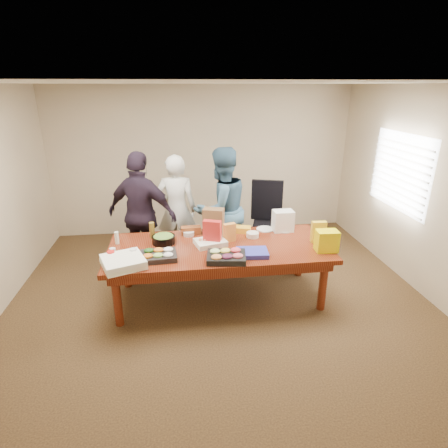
{
  "coord_description": "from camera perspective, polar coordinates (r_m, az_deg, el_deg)",
  "views": [
    {
      "loc": [
        -0.5,
        -4.22,
        2.68
      ],
      "look_at": [
        0.08,
        0.1,
        1.01
      ],
      "focal_mm": 29.19,
      "sensor_mm": 36.0,
      "label": 1
    }
  ],
  "objects": [
    {
      "name": "floor",
      "position": [
        5.02,
        -0.74,
        -11.39
      ],
      "size": [
        5.5,
        5.0,
        0.02
      ],
      "primitive_type": "cube",
      "color": "#47301E",
      "rests_on": "ground"
    },
    {
      "name": "ceiling",
      "position": [
        4.25,
        -0.93,
        21.38
      ],
      "size": [
        5.5,
        5.0,
        0.02
      ],
      "primitive_type": "cube",
      "color": "white",
      "rests_on": "wall_back"
    },
    {
      "name": "wall_back",
      "position": [
        6.86,
        -3.35,
        9.75
      ],
      "size": [
        5.5,
        0.04,
        2.7
      ],
      "primitive_type": "cube",
      "color": "beige",
      "rests_on": "floor"
    },
    {
      "name": "wall_front",
      "position": [
        2.23,
        7.17,
        -15.83
      ],
      "size": [
        5.5,
        0.04,
        2.7
      ],
      "primitive_type": "cube",
      "color": "beige",
      "rests_on": "floor"
    },
    {
      "name": "wall_right",
      "position": [
        5.49,
        29.11,
        4.27
      ],
      "size": [
        0.04,
        5.0,
        2.7
      ],
      "primitive_type": "cube",
      "color": "beige",
      "rests_on": "floor"
    },
    {
      "name": "window_panel",
      "position": [
        5.91,
        25.81,
        7.38
      ],
      "size": [
        0.03,
        1.4,
        1.1
      ],
      "primitive_type": "cube",
      "color": "white",
      "rests_on": "wall_right"
    },
    {
      "name": "window_blinds",
      "position": [
        5.89,
        25.48,
        7.39
      ],
      "size": [
        0.04,
        1.36,
        1.0
      ],
      "primitive_type": "cube",
      "color": "beige",
      "rests_on": "wall_right"
    },
    {
      "name": "conference_table",
      "position": [
        4.83,
        -0.77,
        -7.53
      ],
      "size": [
        2.8,
        1.2,
        0.75
      ],
      "primitive_type": "cube",
      "color": "#4C1C0F",
      "rests_on": "floor"
    },
    {
      "name": "office_chair",
      "position": [
        5.85,
        7.16,
        -0.01
      ],
      "size": [
        0.77,
        0.77,
        1.21
      ],
      "primitive_type": "cube",
      "rotation": [
        0.0,
        0.0,
        -0.29
      ],
      "color": "black",
      "rests_on": "floor"
    },
    {
      "name": "person_center",
      "position": [
        5.7,
        -7.42,
        2.2
      ],
      "size": [
        0.68,
        0.49,
        1.73
      ],
      "primitive_type": "imported",
      "rotation": [
        0.0,
        0.0,
        3.01
      ],
      "color": "silver",
      "rests_on": "floor"
    },
    {
      "name": "person_right",
      "position": [
        5.46,
        -0.42,
        2.3
      ],
      "size": [
        1.13,
        1.04,
        1.86
      ],
      "primitive_type": "imported",
      "rotation": [
        0.0,
        0.0,
        3.62
      ],
      "color": "#395F7B",
      "rests_on": "floor"
    },
    {
      "name": "person_left",
      "position": [
        5.41,
        -12.71,
        1.42
      ],
      "size": [
        1.16,
        0.87,
        1.84
      ],
      "primitive_type": "imported",
      "rotation": [
        0.0,
        0.0,
        2.69
      ],
      "color": "black",
      "rests_on": "floor"
    },
    {
      "name": "veggie_tray",
      "position": [
        4.4,
        -10.22,
        -4.96
      ],
      "size": [
        0.44,
        0.35,
        0.06
      ],
      "primitive_type": "cube",
      "rotation": [
        0.0,
        0.0,
        0.06
      ],
      "color": "black",
      "rests_on": "conference_table"
    },
    {
      "name": "fruit_tray",
      "position": [
        4.3,
        0.35,
        -5.2
      ],
      "size": [
        0.5,
        0.41,
        0.07
      ],
      "primitive_type": "cube",
      "rotation": [
        0.0,
        0.0,
        -0.14
      ],
      "color": "black",
      "rests_on": "conference_table"
    },
    {
      "name": "sheet_cake",
      "position": [
        4.69,
        -2.14,
        -2.9
      ],
      "size": [
        0.44,
        0.37,
        0.07
      ],
      "primitive_type": "cube",
      "rotation": [
        0.0,
        0.0,
        0.26
      ],
      "color": "white",
      "rests_on": "conference_table"
    },
    {
      "name": "salad_bowl",
      "position": [
        4.8,
        -9.44,
        -2.41
      ],
      "size": [
        0.31,
        0.31,
        0.1
      ],
      "primitive_type": "cylinder",
      "rotation": [
        0.0,
        0.0,
        0.02
      ],
      "color": "black",
      "rests_on": "conference_table"
    },
    {
      "name": "chip_bag_blue",
      "position": [
        4.43,
        4.45,
        -4.51
      ],
      "size": [
        0.4,
        0.31,
        0.06
      ],
      "primitive_type": "cube",
      "rotation": [
        0.0,
        0.0,
        -0.09
      ],
      "color": "#2F34A8",
      "rests_on": "conference_table"
    },
    {
      "name": "chip_bag_red",
      "position": [
        4.64,
        -1.86,
        -1.42
      ],
      "size": [
        0.24,
        0.17,
        0.33
      ],
      "primitive_type": "cube",
      "rotation": [
        0.0,
        0.0,
        -0.37
      ],
      "color": "red",
      "rests_on": "conference_table"
    },
    {
      "name": "chip_bag_yellow",
      "position": [
        4.89,
        14.57,
        -1.2
      ],
      "size": [
        0.19,
        0.08,
        0.28
      ],
      "primitive_type": "cube",
      "rotation": [
        0.0,
        0.0,
        -0.05
      ],
      "color": "gold",
      "rests_on": "conference_table"
    },
    {
      "name": "chip_bag_orange",
      "position": [
        4.76,
        0.86,
        -1.34
      ],
      "size": [
        0.17,
        0.12,
        0.25
      ],
      "primitive_type": "cube",
      "rotation": [
        0.0,
        0.0,
        0.32
      ],
      "color": "orange",
      "rests_on": "conference_table"
    },
    {
      "name": "mayo_jar",
      "position": [
        4.98,
        -0.35,
        -0.9
      ],
      "size": [
        0.11,
        0.11,
        0.15
      ],
      "primitive_type": "cylinder",
      "rotation": [
        0.0,
        0.0,
        -0.12
      ],
      "color": "white",
      "rests_on": "conference_table"
    },
    {
      "name": "mustard_bottle",
      "position": [
        5.02,
        -2.33,
        -0.56
      ],
      "size": [
        0.07,
        0.07,
        0.17
      ],
      "primitive_type": "cylinder",
      "rotation": [
        0.0,
        0.0,
        -0.18
      ],
      "color": "gold",
      "rests_on": "conference_table"
    },
    {
      "name": "dressing_bottle",
      "position": [
        4.96,
        -11.2,
        -0.97
      ],
      "size": [
        0.08,
        0.08,
        0.22
      ],
      "primitive_type": "cylinder",
      "rotation": [
        0.0,
        0.0,
        -0.12
      ],
      "color": "brown",
      "rests_on": "conference_table"
    },
    {
      "name": "ranch_bottle",
      "position": [
        4.9,
        -16.44,
        -2.1
      ],
      "size": [
        0.07,
        0.07,
        0.16
      ],
      "primitive_type": "cylinder",
      "rotation": [
        0.0,
        0.0,
        -0.23
      ],
      "color": "white",
      "rests_on": "conference_table"
    },
    {
      "name": "banana_bunch",
      "position": [
        5.09,
        2.81,
        -0.85
      ],
      "size": [
        0.27,
        0.21,
        0.08
      ],
      "primitive_type": "cube",
      "rotation": [
        0.0,
        0.0,
        -0.3
      ],
      "color": "yellow",
      "rests_on": "conference_table"
    },
    {
      "name": "bread_loaf",
      "position": [
        5.04,
        -5.21,
        -0.99
      ],
      "size": [
        0.27,
        0.13,
        0.11
      ],
      "primitive_type": "cube",
      "rotation": [
        0.0,
        0.0,
        0.05
      ],
      "color": "brown",
      "rests_on": "conference_table"
    },
    {
      "name": "kraft_bag",
      "position": [
        4.99,
        -1.64,
        0.43
      ],
      "size": [
        0.31,
        0.24,
        0.36
      ],
      "primitive_type": "cube",
      "rotation": [
        0.0,
        0.0,
        -0.31
      ],
      "color": "brown",
      "rests_on": "conference_table"
    },
    {
      "name": "red_cup",
      "position": [
        4.47,
        -17.25,
        -4.78
      ],
      "size": [
        0.11,
        0.11,
        0.12
      ],
      "primitive_type": "cylinder",
      "rotation": [
        0.0,
        0.0,
        0.25
      ],
      "color": "red",
      "rests_on": "conference_table"
    },
    {
      "name": "clear_cup_a",
      "position": [
        4.46,
        -13.98,
        -4.49
      ],
      "size": [
        0.09,
        0.09,
        0.12
      ],
      "primitive_type": "cylinder",
      "rotation": [
        0.0,
        0.0,
        -0.06
      ],
      "color": "white",
      "rests_on": "conference_table"
    },
    {
      "name": "clear_cup_b",
      "position": [
        4.58,
        -17.02,
        -4.23
      ],
      "size": [
        0.08,
        0.08,
        0.1
      ],
      "primitive_type": "cylinder",
      "rotation": [
        0.0,
        0.0,
        -0.03
      ],
      "color": "silver",
      "rests_on": "conference_table"
    },
    {
      "name": "pizza_box_lower",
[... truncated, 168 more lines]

